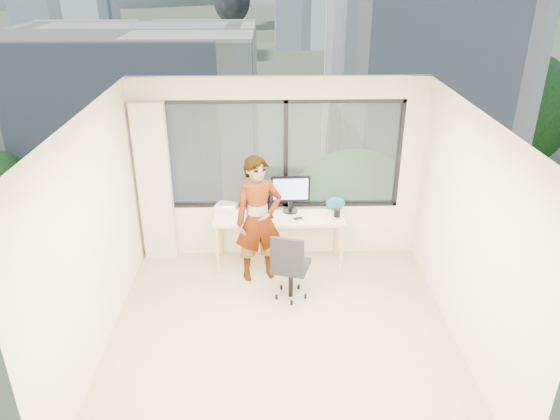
{
  "coord_description": "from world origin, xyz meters",
  "views": [
    {
      "loc": [
        -0.13,
        -4.94,
        3.97
      ],
      "look_at": [
        0.0,
        1.0,
        1.15
      ],
      "focal_mm": 34.0,
      "sensor_mm": 36.0,
      "label": 1
    }
  ],
  "objects_px": {
    "game_console": "(226,206)",
    "laptop": "(260,208)",
    "monitor": "(290,194)",
    "handbag": "(335,203)",
    "desk": "(279,239)",
    "chair": "(291,264)",
    "person": "(258,219)"
  },
  "relations": [
    {
      "from": "game_console",
      "to": "laptop",
      "type": "xyz_separation_m",
      "value": [
        0.48,
        -0.23,
        0.08
      ]
    },
    {
      "from": "monitor",
      "to": "handbag",
      "type": "xyz_separation_m",
      "value": [
        0.64,
        0.04,
        -0.17
      ]
    },
    {
      "from": "game_console",
      "to": "handbag",
      "type": "relative_size",
      "value": 1.05
    },
    {
      "from": "laptop",
      "to": "monitor",
      "type": "bearing_deg",
      "value": 6.07
    },
    {
      "from": "desk",
      "to": "monitor",
      "type": "relative_size",
      "value": 3.33
    },
    {
      "from": "chair",
      "to": "monitor",
      "type": "height_order",
      "value": "monitor"
    },
    {
      "from": "chair",
      "to": "monitor",
      "type": "distance_m",
      "value": 1.12
    },
    {
      "from": "monitor",
      "to": "desk",
      "type": "bearing_deg",
      "value": -142.55
    },
    {
      "from": "monitor",
      "to": "chair",
      "type": "bearing_deg",
      "value": -93.48
    },
    {
      "from": "desk",
      "to": "person",
      "type": "bearing_deg",
      "value": -128.38
    },
    {
      "from": "person",
      "to": "game_console",
      "type": "distance_m",
      "value": 0.76
    },
    {
      "from": "handbag",
      "to": "game_console",
      "type": "bearing_deg",
      "value": -178.61
    },
    {
      "from": "chair",
      "to": "person",
      "type": "height_order",
      "value": "person"
    },
    {
      "from": "desk",
      "to": "monitor",
      "type": "xyz_separation_m",
      "value": [
        0.16,
        0.13,
        0.65
      ]
    },
    {
      "from": "person",
      "to": "monitor",
      "type": "height_order",
      "value": "person"
    },
    {
      "from": "laptop",
      "to": "handbag",
      "type": "distance_m",
      "value": 1.08
    },
    {
      "from": "desk",
      "to": "laptop",
      "type": "distance_m",
      "value": 0.56
    },
    {
      "from": "desk",
      "to": "laptop",
      "type": "relative_size",
      "value": 4.94
    },
    {
      "from": "chair",
      "to": "person",
      "type": "relative_size",
      "value": 0.56
    },
    {
      "from": "game_console",
      "to": "laptop",
      "type": "distance_m",
      "value": 0.53
    },
    {
      "from": "person",
      "to": "laptop",
      "type": "xyz_separation_m",
      "value": [
        0.01,
        0.37,
        -0.01
      ]
    },
    {
      "from": "game_console",
      "to": "handbag",
      "type": "height_order",
      "value": "handbag"
    },
    {
      "from": "person",
      "to": "laptop",
      "type": "height_order",
      "value": "person"
    },
    {
      "from": "chair",
      "to": "laptop",
      "type": "xyz_separation_m",
      "value": [
        -0.4,
        0.87,
        0.38
      ]
    },
    {
      "from": "chair",
      "to": "laptop",
      "type": "relative_size",
      "value": 2.65
    },
    {
      "from": "chair",
      "to": "laptop",
      "type": "height_order",
      "value": "laptop"
    },
    {
      "from": "desk",
      "to": "chair",
      "type": "distance_m",
      "value": 0.87
    },
    {
      "from": "person",
      "to": "handbag",
      "type": "xyz_separation_m",
      "value": [
        1.08,
        0.52,
        -0.01
      ]
    },
    {
      "from": "game_console",
      "to": "handbag",
      "type": "bearing_deg",
      "value": 16.74
    },
    {
      "from": "monitor",
      "to": "laptop",
      "type": "xyz_separation_m",
      "value": [
        -0.43,
        -0.11,
        -0.16
      ]
    },
    {
      "from": "desk",
      "to": "laptop",
      "type": "bearing_deg",
      "value": 175.75
    },
    {
      "from": "desk",
      "to": "laptop",
      "type": "height_order",
      "value": "laptop"
    }
  ]
}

